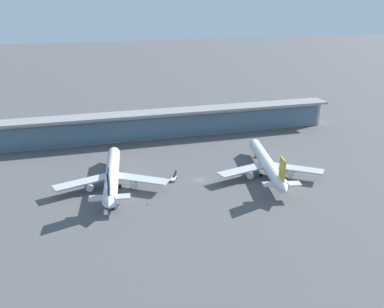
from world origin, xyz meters
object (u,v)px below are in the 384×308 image
(airliner_centre_stand, at_px, (268,164))
(service_truck_mid_apron_blue, at_px, (112,206))
(airliner_left_stand, at_px, (112,175))
(service_truck_near_nose_white, at_px, (174,178))
(safety_cone_alpha, at_px, (147,204))
(service_truck_under_wing_white, at_px, (295,169))

(airliner_centre_stand, xyz_separation_m, service_truck_mid_apron_blue, (-68.84, -12.51, -4.27))
(airliner_left_stand, distance_m, airliner_centre_stand, 66.90)
(service_truck_near_nose_white, height_order, safety_cone_alpha, service_truck_near_nose_white)
(airliner_left_stand, xyz_separation_m, service_truck_mid_apron_blue, (-2.27, -19.22, -4.27))
(airliner_left_stand, height_order, service_truck_under_wing_white, airliner_left_stand)
(service_truck_under_wing_white, height_order, safety_cone_alpha, service_truck_under_wing_white)
(safety_cone_alpha, bearing_deg, service_truck_under_wing_white, 11.77)
(service_truck_near_nose_white, bearing_deg, service_truck_under_wing_white, -5.00)
(airliner_centre_stand, height_order, service_truck_under_wing_white, airliner_centre_stand)
(safety_cone_alpha, bearing_deg, airliner_left_stand, 118.00)
(service_truck_under_wing_white, bearing_deg, service_truck_near_nose_white, 175.00)
(service_truck_near_nose_white, bearing_deg, safety_cone_alpha, -127.52)
(service_truck_mid_apron_blue, xyz_separation_m, safety_cone_alpha, (13.04, -1.02, -0.49))
(service_truck_mid_apron_blue, bearing_deg, safety_cone_alpha, -4.48)
(service_truck_near_nose_white, bearing_deg, airliner_left_stand, 178.25)
(airliner_left_stand, distance_m, service_truck_under_wing_white, 81.23)
(service_truck_mid_apron_blue, relative_size, safety_cone_alpha, 8.98)
(airliner_left_stand, height_order, airliner_centre_stand, same)
(service_truck_near_nose_white, relative_size, service_truck_mid_apron_blue, 1.04)
(service_truck_under_wing_white, xyz_separation_m, safety_cone_alpha, (-70.17, -14.63, -0.56))
(service_truck_near_nose_white, relative_size, service_truck_under_wing_white, 2.00)
(airliner_centre_stand, bearing_deg, service_truck_under_wing_white, 4.34)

